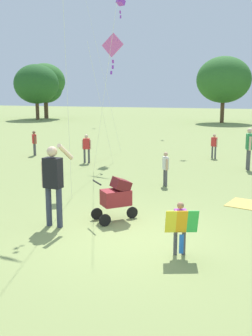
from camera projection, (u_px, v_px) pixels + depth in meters
ground_plane at (128, 236)px, 8.36m from camera, size 120.00×120.00×0.00m
treeline_distant at (164, 83)px, 37.81m from camera, size 39.26×7.04×6.01m
child_with_butterfly_kite at (180, 224)px, 7.28m from camera, size 0.61×0.44×1.01m
person_adult_flyer at (53, 179)px, 8.77m from camera, size 0.62×0.55×1.89m
stroller at (117, 195)px, 9.25m from camera, size 1.00×0.95×1.03m
kite_blue_high at (112, 49)px, 15.78m from camera, size 1.04×3.38×5.26m
person_red_shirt at (214, 144)px, 17.76m from camera, size 0.30×0.25×1.09m
person_sitting_far at (87, 146)px, 16.59m from camera, size 0.38×0.21×1.20m
person_couple_left at (166, 166)px, 12.64m from camera, size 0.24×0.31×1.09m
person_kid_running at (249, 145)px, 15.14m from camera, size 0.27×0.51×1.60m
person_back_turned at (34, 141)px, 18.49m from camera, size 0.28×0.28×1.15m
picnic_blanket at (252, 205)px, 10.59m from camera, size 1.45×1.27×0.02m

